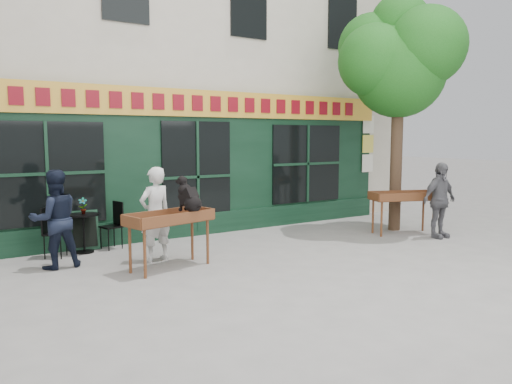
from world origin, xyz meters
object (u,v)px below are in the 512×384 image
book_cart_center (170,221)px  man_left (55,219)px  dog (189,193)px  book_cart_right (404,199)px  man_right (439,200)px  bistro_table (84,225)px  woman (155,214)px

book_cart_center → man_left: (-1.64, 1.11, 0.03)m
book_cart_center → dog: size_ratio=2.66×
book_cart_right → man_right: bearing=-47.3°
dog → book_cart_right: size_ratio=0.37×
man_right → bistro_table: (-7.02, 2.87, -0.30)m
book_cart_center → book_cart_right: size_ratio=0.98×
dog → book_cart_right: bearing=-12.9°
man_right → woman: bearing=166.9°
book_cart_right → man_right: size_ratio=0.96×
book_cart_right → bistro_table: 7.06m
book_cart_right → dog: bearing=-159.8°
man_left → bistro_table: bearing=-131.2°
bistro_table → man_left: (-0.70, -0.90, 0.31)m
book_cart_right → bistro_table: (-6.72, 2.12, -0.28)m
man_right → man_left: bearing=166.6°
book_cart_center → woman: 0.65m
book_cart_center → man_left: 1.98m
man_left → book_cart_center: bearing=142.6°
book_cart_center → man_right: 6.15m
book_cart_center → book_cart_right: same height
book_cart_right → bistro_table: size_ratio=2.13×
book_cart_right → bistro_table: bearing=-176.6°
dog → bistro_table: size_ratio=0.79×
book_cart_center → book_cart_right: 5.79m
bistro_table → woman: bearing=-55.4°
dog → man_right: bearing=-20.3°
man_left → man_right: bearing=162.4°
woman → man_left: (-1.64, 0.46, -0.01)m
dog → woman: (-0.35, 0.70, -0.43)m
woman → man_right: bearing=153.8°
book_cart_center → bistro_table: (-0.94, 2.01, -0.28)m
man_right → man_left: (-7.72, 1.97, 0.01)m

